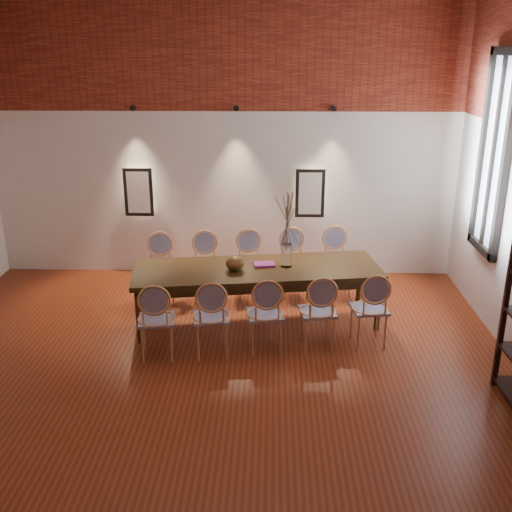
{
  "coord_description": "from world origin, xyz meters",
  "views": [
    {
      "loc": [
        0.74,
        -5.39,
        3.44
      ],
      "look_at": [
        0.55,
        1.29,
        1.05
      ],
      "focal_mm": 42.0,
      "sensor_mm": 36.0,
      "label": 1
    }
  ],
  "objects_px": {
    "chair_near_e": "(369,309)",
    "book": "(264,264)",
    "chair_near_c": "(265,314)",
    "chair_far_b": "(206,269)",
    "bowl": "(235,263)",
    "chair_near_b": "(211,317)",
    "chair_far_a": "(161,271)",
    "chair_far_e": "(337,263)",
    "chair_far_d": "(294,265)",
    "chair_near_d": "(318,311)",
    "chair_near_a": "(156,319)",
    "dining_table": "(257,295)",
    "vase": "(287,255)",
    "chair_far_c": "(250,267)"
  },
  "relations": [
    {
      "from": "chair_near_b",
      "to": "vase",
      "type": "xyz_separation_m",
      "value": [
        0.88,
        0.92,
        0.43
      ]
    },
    {
      "from": "vase",
      "to": "book",
      "type": "height_order",
      "value": "vase"
    },
    {
      "from": "vase",
      "to": "chair_near_a",
      "type": "bearing_deg",
      "value": -145.93
    },
    {
      "from": "chair_near_c",
      "to": "bowl",
      "type": "height_order",
      "value": "chair_near_c"
    },
    {
      "from": "dining_table",
      "to": "book",
      "type": "relative_size",
      "value": 11.99
    },
    {
      "from": "chair_far_b",
      "to": "bowl",
      "type": "height_order",
      "value": "chair_far_b"
    },
    {
      "from": "chair_near_e",
      "to": "bowl",
      "type": "distance_m",
      "value": 1.73
    },
    {
      "from": "chair_near_c",
      "to": "chair_far_b",
      "type": "xyz_separation_m",
      "value": [
        -0.84,
        1.45,
        0.0
      ]
    },
    {
      "from": "chair_far_b",
      "to": "book",
      "type": "height_order",
      "value": "chair_far_b"
    },
    {
      "from": "chair_near_a",
      "to": "chair_far_c",
      "type": "bearing_deg",
      "value": 51.4
    },
    {
      "from": "chair_far_e",
      "to": "chair_near_d",
      "type": "bearing_deg",
      "value": 68.24
    },
    {
      "from": "chair_near_a",
      "to": "chair_far_e",
      "type": "height_order",
      "value": "same"
    },
    {
      "from": "chair_far_c",
      "to": "chair_far_d",
      "type": "relative_size",
      "value": 1.0
    },
    {
      "from": "chair_far_b",
      "to": "chair_far_d",
      "type": "relative_size",
      "value": 1.0
    },
    {
      "from": "chair_near_d",
      "to": "chair_near_a",
      "type": "bearing_deg",
      "value": 180.0
    },
    {
      "from": "chair_far_d",
      "to": "chair_far_b",
      "type": "bearing_deg",
      "value": 0.0
    },
    {
      "from": "chair_far_e",
      "to": "book",
      "type": "xyz_separation_m",
      "value": [
        -1.03,
        -0.87,
        0.3
      ]
    },
    {
      "from": "chair_near_b",
      "to": "chair_near_e",
      "type": "bearing_deg",
      "value": 0.0
    },
    {
      "from": "chair_far_c",
      "to": "vase",
      "type": "bearing_deg",
      "value": 115.87
    },
    {
      "from": "chair_near_c",
      "to": "dining_table",
      "type": "bearing_deg",
      "value": 90.0
    },
    {
      "from": "chair_far_e",
      "to": "vase",
      "type": "bearing_deg",
      "value": 41.98
    },
    {
      "from": "dining_table",
      "to": "chair_far_a",
      "type": "xyz_separation_m",
      "value": [
        -1.35,
        0.59,
        0.09
      ]
    },
    {
      "from": "dining_table",
      "to": "chair_far_b",
      "type": "distance_m",
      "value": 1.0
    },
    {
      "from": "chair_near_a",
      "to": "chair_far_a",
      "type": "height_order",
      "value": "same"
    },
    {
      "from": "chair_far_a",
      "to": "book",
      "type": "height_order",
      "value": "chair_far_a"
    },
    {
      "from": "dining_table",
      "to": "chair_near_e",
      "type": "relative_size",
      "value": 3.32
    },
    {
      "from": "chair_far_a",
      "to": "chair_far_d",
      "type": "bearing_deg",
      "value": -180.0
    },
    {
      "from": "chair_far_a",
      "to": "chair_near_a",
      "type": "bearing_deg",
      "value": 90.0
    },
    {
      "from": "chair_far_e",
      "to": "book",
      "type": "bearing_deg",
      "value": 31.96
    },
    {
      "from": "chair_far_c",
      "to": "bowl",
      "type": "bearing_deg",
      "value": 71.34
    },
    {
      "from": "chair_far_d",
      "to": "chair_far_e",
      "type": "height_order",
      "value": "same"
    },
    {
      "from": "dining_table",
      "to": "chair_near_e",
      "type": "bearing_deg",
      "value": -32.06
    },
    {
      "from": "chair_near_a",
      "to": "book",
      "type": "xyz_separation_m",
      "value": [
        1.21,
        1.04,
        0.3
      ]
    },
    {
      "from": "book",
      "to": "chair_far_a",
      "type": "bearing_deg",
      "value": 160.49
    },
    {
      "from": "vase",
      "to": "book",
      "type": "bearing_deg",
      "value": 174.89
    },
    {
      "from": "chair_far_a",
      "to": "chair_near_b",
      "type": "bearing_deg",
      "value": 111.76
    },
    {
      "from": "chair_near_e",
      "to": "book",
      "type": "distance_m",
      "value": 1.45
    },
    {
      "from": "chair_near_c",
      "to": "vase",
      "type": "relative_size",
      "value": 3.13
    },
    {
      "from": "chair_near_b",
      "to": "chair_far_a",
      "type": "relative_size",
      "value": 1.0
    },
    {
      "from": "bowl",
      "to": "book",
      "type": "height_order",
      "value": "bowl"
    },
    {
      "from": "chair_far_a",
      "to": "chair_far_c",
      "type": "bearing_deg",
      "value": -180.0
    },
    {
      "from": "chair_near_b",
      "to": "book",
      "type": "relative_size",
      "value": 3.62
    },
    {
      "from": "chair_near_a",
      "to": "book",
      "type": "relative_size",
      "value": 3.62
    },
    {
      "from": "chair_near_e",
      "to": "chair_far_b",
      "type": "relative_size",
      "value": 1.0
    },
    {
      "from": "chair_near_b",
      "to": "chair_far_d",
      "type": "xyz_separation_m",
      "value": [
        1.0,
        1.73,
        0.0
      ]
    },
    {
      "from": "chair_near_a",
      "to": "chair_far_e",
      "type": "bearing_deg",
      "value": 32.06
    },
    {
      "from": "chair_near_c",
      "to": "chair_far_d",
      "type": "distance_m",
      "value": 1.68
    },
    {
      "from": "chair_near_a",
      "to": "bowl",
      "type": "relative_size",
      "value": 3.92
    },
    {
      "from": "chair_far_d",
      "to": "vase",
      "type": "bearing_deg",
      "value": 72.6
    },
    {
      "from": "chair_near_a",
      "to": "bowl",
      "type": "height_order",
      "value": "chair_near_a"
    }
  ]
}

